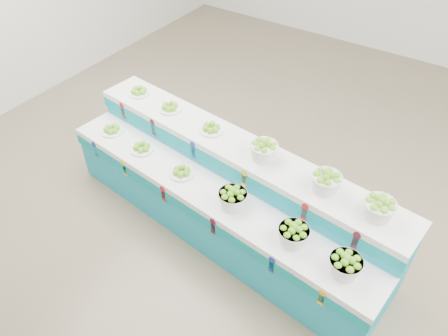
{
  "coord_description": "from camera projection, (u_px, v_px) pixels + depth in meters",
  "views": [
    {
      "loc": [
        0.94,
        -3.08,
        3.83
      ],
      "look_at": [
        -0.91,
        -0.31,
        0.87
      ],
      "focal_mm": 34.83,
      "sensor_mm": 36.0,
      "label": 1
    }
  ],
  "objects": [
    {
      "name": "ground",
      "position": [
        307.0,
        241.0,
        4.85
      ],
      "size": [
        10.0,
        10.0,
        0.0
      ],
      "primitive_type": "plane",
      "color": "#73654E",
      "rests_on": "ground"
    },
    {
      "name": "display_stand",
      "position": [
        224.0,
        193.0,
        4.69
      ],
      "size": [
        3.95,
        1.42,
        1.02
      ],
      "primitive_type": null,
      "rotation": [
        0.0,
        0.0,
        -0.11
      ],
      "color": "#1A9BB9",
      "rests_on": "ground"
    },
    {
      "name": "plate_lower_left",
      "position": [
        112.0,
        129.0,
        5.13
      ],
      "size": [
        0.28,
        0.28,
        0.09
      ],
      "primitive_type": "cylinder",
      "rotation": [
        0.0,
        0.0,
        -0.11
      ],
      "color": "white",
      "rests_on": "display_stand"
    },
    {
      "name": "plate_lower_mid",
      "position": [
        142.0,
        147.0,
        4.87
      ],
      "size": [
        0.28,
        0.28,
        0.09
      ],
      "primitive_type": "cylinder",
      "rotation": [
        0.0,
        0.0,
        -0.11
      ],
      "color": "white",
      "rests_on": "display_stand"
    },
    {
      "name": "plate_lower_right",
      "position": [
        182.0,
        171.0,
        4.57
      ],
      "size": [
        0.28,
        0.28,
        0.09
      ],
      "primitive_type": "cylinder",
      "rotation": [
        0.0,
        0.0,
        -0.11
      ],
      "color": "white",
      "rests_on": "display_stand"
    },
    {
      "name": "basket_lower_left",
      "position": [
        233.0,
        198.0,
        4.2
      ],
      "size": [
        0.31,
        0.31,
        0.21
      ],
      "primitive_type": null,
      "rotation": [
        0.0,
        0.0,
        -0.11
      ],
      "color": "silver",
      "rests_on": "display_stand"
    },
    {
      "name": "basket_lower_mid",
      "position": [
        293.0,
        234.0,
        3.86
      ],
      "size": [
        0.31,
        0.31,
        0.21
      ],
      "primitive_type": null,
      "rotation": [
        0.0,
        0.0,
        -0.11
      ],
      "color": "silver",
      "rests_on": "display_stand"
    },
    {
      "name": "basket_lower_right",
      "position": [
        345.0,
        265.0,
        3.61
      ],
      "size": [
        0.31,
        0.31,
        0.21
      ],
      "primitive_type": null,
      "rotation": [
        0.0,
        0.0,
        -0.11
      ],
      "color": "silver",
      "rests_on": "display_stand"
    },
    {
      "name": "plate_upper_left",
      "position": [
        139.0,
        91.0,
        5.2
      ],
      "size": [
        0.28,
        0.28,
        0.09
      ],
      "primitive_type": "cylinder",
      "rotation": [
        0.0,
        0.0,
        -0.11
      ],
      "color": "white",
      "rests_on": "display_stand"
    },
    {
      "name": "plate_upper_mid",
      "position": [
        170.0,
        107.0,
        4.95
      ],
      "size": [
        0.28,
        0.28,
        0.09
      ],
      "primitive_type": "cylinder",
      "rotation": [
        0.0,
        0.0,
        -0.11
      ],
      "color": "white",
      "rests_on": "display_stand"
    },
    {
      "name": "plate_upper_right",
      "position": [
        211.0,
        128.0,
        4.65
      ],
      "size": [
        0.28,
        0.28,
        0.09
      ],
      "primitive_type": "cylinder",
      "rotation": [
        0.0,
        0.0,
        -0.11
      ],
      "color": "white",
      "rests_on": "display_stand"
    },
    {
      "name": "basket_upper_left",
      "position": [
        264.0,
        150.0,
        4.27
      ],
      "size": [
        0.31,
        0.31,
        0.21
      ],
      "primitive_type": null,
      "rotation": [
        0.0,
        0.0,
        -0.11
      ],
      "color": "silver",
      "rests_on": "display_stand"
    },
    {
      "name": "basket_upper_mid",
      "position": [
        326.0,
        181.0,
        3.94
      ],
      "size": [
        0.31,
        0.31,
        0.21
      ],
      "primitive_type": null,
      "rotation": [
        0.0,
        0.0,
        -0.11
      ],
      "color": "silver",
      "rests_on": "display_stand"
    },
    {
      "name": "basket_upper_right",
      "position": [
        379.0,
        208.0,
        3.69
      ],
      "size": [
        0.31,
        0.31,
        0.21
      ],
      "primitive_type": null,
      "rotation": [
        0.0,
        0.0,
        -0.11
      ],
      "color": "silver",
      "rests_on": "display_stand"
    }
  ]
}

